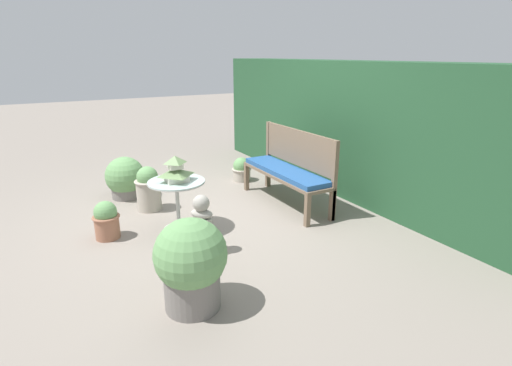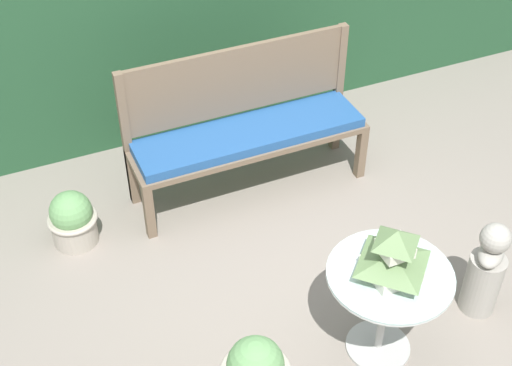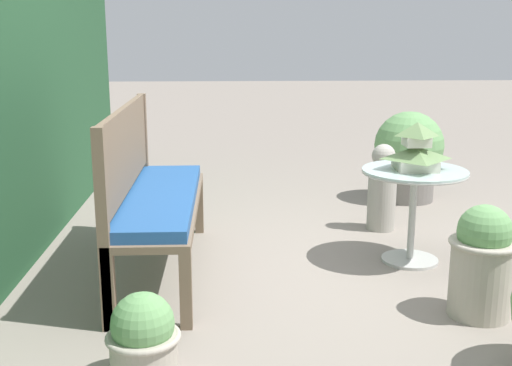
{
  "view_description": "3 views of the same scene",
  "coord_description": "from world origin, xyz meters",
  "px_view_note": "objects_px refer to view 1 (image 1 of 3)",
  "views": [
    {
      "loc": [
        4.46,
        -1.84,
        2.0
      ],
      "look_at": [
        0.4,
        0.43,
        0.49
      ],
      "focal_mm": 28.0,
      "sensor_mm": 36.0,
      "label": 1
    },
    {
      "loc": [
        -1.42,
        -2.51,
        3.28
      ],
      "look_at": [
        -0.1,
        0.51,
        0.52
      ],
      "focal_mm": 50.0,
      "sensor_mm": 36.0,
      "label": 2
    },
    {
      "loc": [
        -3.66,
        0.66,
        1.46
      ],
      "look_at": [
        0.02,
        0.49,
        0.58
      ],
      "focal_mm": 45.0,
      "sensor_mm": 36.0,
      "label": 3
    }
  ],
  "objects_px": {
    "garden_bench": "(285,174)",
    "pagoda_birdhouse": "(176,170)",
    "potted_plant_bench_right": "(106,220)",
    "potted_plant_table_near": "(242,170)",
    "potted_plant_patio_mid": "(148,188)",
    "garden_bust": "(202,226)",
    "potted_plant_table_far": "(191,263)",
    "potted_plant_path_edge": "(125,179)",
    "patio_table": "(177,192)"
  },
  "relations": [
    {
      "from": "potted_plant_table_near",
      "to": "potted_plant_patio_mid",
      "type": "bearing_deg",
      "value": -71.8
    },
    {
      "from": "patio_table",
      "to": "potted_plant_bench_right",
      "type": "height_order",
      "value": "patio_table"
    },
    {
      "from": "garden_bust",
      "to": "garden_bench",
      "type": "bearing_deg",
      "value": 77.35
    },
    {
      "from": "garden_bench",
      "to": "potted_plant_table_near",
      "type": "xyz_separation_m",
      "value": [
        -1.25,
        -0.04,
        -0.25
      ]
    },
    {
      "from": "potted_plant_table_near",
      "to": "potted_plant_path_edge",
      "type": "bearing_deg",
      "value": -93.06
    },
    {
      "from": "pagoda_birdhouse",
      "to": "potted_plant_patio_mid",
      "type": "distance_m",
      "value": 0.93
    },
    {
      "from": "potted_plant_patio_mid",
      "to": "pagoda_birdhouse",
      "type": "bearing_deg",
      "value": 9.47
    },
    {
      "from": "pagoda_birdhouse",
      "to": "garden_bust",
      "type": "height_order",
      "value": "pagoda_birdhouse"
    },
    {
      "from": "garden_bench",
      "to": "potted_plant_bench_right",
      "type": "distance_m",
      "value": 2.36
    },
    {
      "from": "potted_plant_table_far",
      "to": "potted_plant_path_edge",
      "type": "height_order",
      "value": "potted_plant_table_far"
    },
    {
      "from": "garden_bust",
      "to": "potted_plant_table_far",
      "type": "distance_m",
      "value": 0.94
    },
    {
      "from": "potted_plant_patio_mid",
      "to": "potted_plant_table_near",
      "type": "xyz_separation_m",
      "value": [
        -0.55,
        1.67,
        -0.11
      ]
    },
    {
      "from": "garden_bench",
      "to": "pagoda_birdhouse",
      "type": "relative_size",
      "value": 4.94
    },
    {
      "from": "potted_plant_patio_mid",
      "to": "potted_plant_table_near",
      "type": "bearing_deg",
      "value": 108.2
    },
    {
      "from": "potted_plant_patio_mid",
      "to": "potted_plant_table_near",
      "type": "height_order",
      "value": "potted_plant_patio_mid"
    },
    {
      "from": "potted_plant_patio_mid",
      "to": "garden_bust",
      "type": "bearing_deg",
      "value": 6.2
    },
    {
      "from": "garden_bench",
      "to": "potted_plant_table_far",
      "type": "height_order",
      "value": "potted_plant_table_far"
    },
    {
      "from": "potted_plant_patio_mid",
      "to": "potted_plant_table_far",
      "type": "bearing_deg",
      "value": -6.4
    },
    {
      "from": "garden_bench",
      "to": "potted_plant_path_edge",
      "type": "height_order",
      "value": "potted_plant_path_edge"
    },
    {
      "from": "garden_bust",
      "to": "potted_plant_path_edge",
      "type": "relative_size",
      "value": 1.08
    },
    {
      "from": "garden_bench",
      "to": "potted_plant_patio_mid",
      "type": "relative_size",
      "value": 2.72
    },
    {
      "from": "patio_table",
      "to": "potted_plant_patio_mid",
      "type": "height_order",
      "value": "patio_table"
    },
    {
      "from": "patio_table",
      "to": "potted_plant_path_edge",
      "type": "xyz_separation_m",
      "value": [
        -1.46,
        -0.3,
        -0.2
      ]
    },
    {
      "from": "potted_plant_bench_right",
      "to": "pagoda_birdhouse",
      "type": "bearing_deg",
      "value": 77.61
    },
    {
      "from": "potted_plant_patio_mid",
      "to": "potted_plant_table_near",
      "type": "relative_size",
      "value": 1.54
    },
    {
      "from": "potted_plant_path_edge",
      "to": "garden_bust",
      "type": "bearing_deg",
      "value": 8.65
    },
    {
      "from": "potted_plant_bench_right",
      "to": "potted_plant_path_edge",
      "type": "height_order",
      "value": "potted_plant_path_edge"
    },
    {
      "from": "potted_plant_bench_right",
      "to": "potted_plant_path_edge",
      "type": "relative_size",
      "value": 0.73
    },
    {
      "from": "patio_table",
      "to": "potted_plant_table_near",
      "type": "bearing_deg",
      "value": 131.49
    },
    {
      "from": "patio_table",
      "to": "potted_plant_table_far",
      "type": "height_order",
      "value": "potted_plant_table_far"
    },
    {
      "from": "pagoda_birdhouse",
      "to": "potted_plant_bench_right",
      "type": "xyz_separation_m",
      "value": [
        -0.17,
        -0.78,
        -0.51
      ]
    },
    {
      "from": "garden_bench",
      "to": "potted_plant_bench_right",
      "type": "relative_size",
      "value": 3.69
    },
    {
      "from": "pagoda_birdhouse",
      "to": "potted_plant_table_far",
      "type": "distance_m",
      "value": 1.61
    },
    {
      "from": "potted_plant_patio_mid",
      "to": "potted_plant_bench_right",
      "type": "height_order",
      "value": "potted_plant_patio_mid"
    },
    {
      "from": "pagoda_birdhouse",
      "to": "potted_plant_path_edge",
      "type": "height_order",
      "value": "pagoda_birdhouse"
    },
    {
      "from": "garden_bench",
      "to": "potted_plant_patio_mid",
      "type": "bearing_deg",
      "value": -112.27
    },
    {
      "from": "pagoda_birdhouse",
      "to": "garden_bust",
      "type": "relative_size",
      "value": 0.51
    },
    {
      "from": "potted_plant_bench_right",
      "to": "potted_plant_path_edge",
      "type": "distance_m",
      "value": 1.37
    },
    {
      "from": "patio_table",
      "to": "garden_bust",
      "type": "distance_m",
      "value": 0.71
    },
    {
      "from": "pagoda_birdhouse",
      "to": "garden_bench",
      "type": "bearing_deg",
      "value": 94.0
    },
    {
      "from": "patio_table",
      "to": "pagoda_birdhouse",
      "type": "relative_size",
      "value": 2.0
    },
    {
      "from": "pagoda_birdhouse",
      "to": "potted_plant_bench_right",
      "type": "distance_m",
      "value": 0.95
    },
    {
      "from": "garden_bench",
      "to": "garden_bust",
      "type": "xyz_separation_m",
      "value": [
        0.8,
        -1.54,
        -0.13
      ]
    },
    {
      "from": "garden_bench",
      "to": "potted_plant_path_edge",
      "type": "bearing_deg",
      "value": -125.73
    },
    {
      "from": "pagoda_birdhouse",
      "to": "patio_table",
      "type": "bearing_deg",
      "value": 0.0
    },
    {
      "from": "garden_bust",
      "to": "potted_plant_table_near",
      "type": "bearing_deg",
      "value": 103.58
    },
    {
      "from": "potted_plant_bench_right",
      "to": "potted_plant_table_near",
      "type": "bearing_deg",
      "value": 117.1
    },
    {
      "from": "potted_plant_table_far",
      "to": "potted_plant_bench_right",
      "type": "height_order",
      "value": "potted_plant_table_far"
    },
    {
      "from": "pagoda_birdhouse",
      "to": "potted_plant_table_near",
      "type": "bearing_deg",
      "value": 131.49
    },
    {
      "from": "patio_table",
      "to": "potted_plant_path_edge",
      "type": "relative_size",
      "value": 1.1
    }
  ]
}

